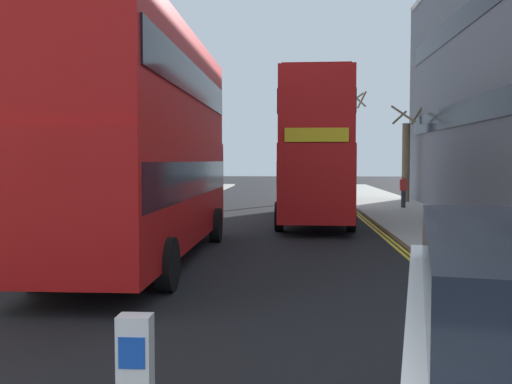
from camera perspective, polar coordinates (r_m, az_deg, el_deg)
sidewalk_right at (r=18.46m, az=20.05°, el=-4.59°), size 4.00×80.00×0.14m
sidewalk_left at (r=19.35m, az=-20.22°, el=-4.24°), size 4.00×80.00×0.14m
kerb_line_outer at (r=16.04m, az=14.83°, el=-5.88°), size 0.10×56.00×0.01m
kerb_line_inner at (r=16.01m, az=14.26°, el=-5.89°), size 0.10×56.00×0.01m
double_decker_bus_away at (r=14.51m, az=-10.77°, el=5.21°), size 2.83×10.82×5.64m
double_decker_bus_oncoming at (r=23.58m, az=5.72°, el=4.43°), size 2.95×10.85×5.64m
pedestrian_far at (r=29.73m, az=14.36°, el=0.13°), size 0.34×0.22×1.62m
street_tree_near at (r=34.04m, az=14.60°, el=3.13°), size 1.77×1.79×5.47m
street_tree_far at (r=39.73m, az=9.46°, el=4.89°), size 1.98×1.98×7.03m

